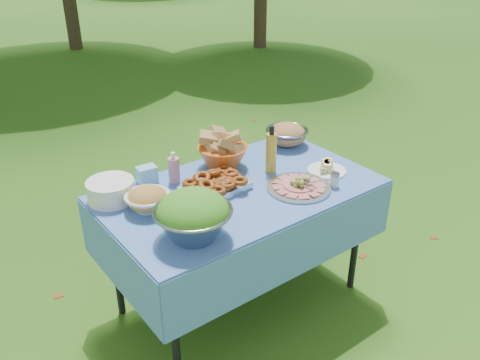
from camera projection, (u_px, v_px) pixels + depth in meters
name	position (u px, v px, depth m)	size (l,w,h in m)	color
ground	(240.00, 299.00, 3.07)	(80.00, 80.00, 0.00)	#0F3609
picnic_table	(240.00, 247.00, 2.89)	(1.46, 0.86, 0.76)	#84B1FF
salad_bowl	(193.00, 216.00, 2.25)	(0.35, 0.35, 0.23)	gray
pasta_bowl_white	(147.00, 199.00, 2.49)	(0.22, 0.22, 0.12)	white
plate_stack	(111.00, 190.00, 2.58)	(0.24, 0.24, 0.11)	white
wipes_box	(147.00, 175.00, 2.75)	(0.10, 0.07, 0.09)	#8BCDED
sanitizer_bottle	(174.00, 167.00, 2.74)	(0.06, 0.06, 0.18)	#CE7C8B
bread_bowl	(223.00, 151.00, 2.90)	(0.29, 0.29, 0.19)	#C85719
pasta_bowl_steel	(287.00, 134.00, 3.20)	(0.26, 0.26, 0.14)	gray
fried_tray	(215.00, 184.00, 2.67)	(0.33, 0.23, 0.08)	silver
charcuterie_platter	(299.00, 182.00, 2.69)	(0.34, 0.34, 0.08)	#A4A5AC
oil_bottle	(271.00, 149.00, 2.83)	(0.06, 0.06, 0.28)	gold
cheese_plate	(327.00, 167.00, 2.88)	(0.22, 0.22, 0.06)	white
shaker	(335.00, 180.00, 2.72)	(0.05, 0.05, 0.08)	silver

